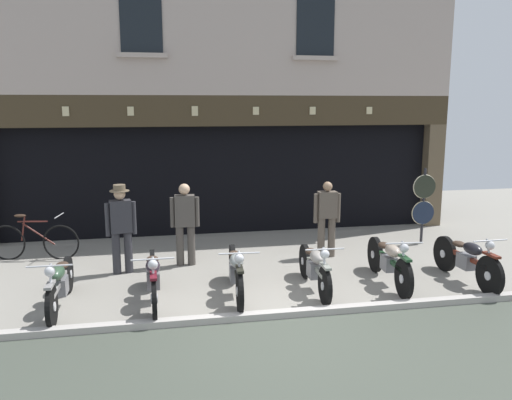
{
  "coord_description": "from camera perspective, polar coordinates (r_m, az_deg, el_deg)",
  "views": [
    {
      "loc": [
        -1.58,
        -6.97,
        3.12
      ],
      "look_at": [
        0.28,
        2.72,
        1.28
      ],
      "focal_mm": 36.45,
      "sensor_mm": 36.0,
      "label": 1
    }
  ],
  "objects": [
    {
      "name": "motorcycle_left",
      "position": [
        8.43,
        -11.22,
        -8.26
      ],
      "size": [
        0.62,
        2.08,
        0.92
      ],
      "rotation": [
        0.0,
        0.0,
        3.16
      ],
      "color": "black",
      "rests_on": "ground"
    },
    {
      "name": "motorcycle_far_left",
      "position": [
        8.6,
        -20.74,
        -8.51
      ],
      "size": [
        0.62,
        2.05,
        0.9
      ],
      "rotation": [
        0.0,
        0.0,
        3.14
      ],
      "color": "black",
      "rests_on": "ground"
    },
    {
      "name": "shop_facade",
      "position": [
        14.12,
        -4.42,
        5.0
      ],
      "size": [
        11.47,
        4.42,
        6.58
      ],
      "color": "black",
      "rests_on": "ground"
    },
    {
      "name": "shopkeeper_center",
      "position": [
        10.13,
        -7.8,
        -2.24
      ],
      "size": [
        0.56,
        0.25,
        1.61
      ],
      "rotation": [
        0.0,
        0.0,
        3.09
      ],
      "color": "#47423D",
      "rests_on": "ground"
    },
    {
      "name": "leaning_bicycle",
      "position": [
        11.43,
        -23.22,
        -4.15
      ],
      "size": [
        1.79,
        0.51,
        0.96
      ],
      "rotation": [
        0.0,
        0.0,
        -1.74
      ],
      "color": "black",
      "rests_on": "ground"
    },
    {
      "name": "salesman_right",
      "position": [
        10.7,
        7.79,
        -1.73
      ],
      "size": [
        0.56,
        0.25,
        1.56
      ],
      "rotation": [
        0.0,
        0.0,
        3.11
      ],
      "color": "brown",
      "rests_on": "ground"
    },
    {
      "name": "motorcycle_right",
      "position": [
        9.89,
        22.13,
        -6.0
      ],
      "size": [
        0.62,
        1.98,
        0.93
      ],
      "rotation": [
        0.0,
        0.0,
        3.17
      ],
      "color": "black",
      "rests_on": "ground"
    },
    {
      "name": "motorcycle_center_left",
      "position": [
        8.54,
        -2.22,
        -7.78
      ],
      "size": [
        0.62,
        2.08,
        0.93
      ],
      "rotation": [
        0.0,
        0.0,
        3.07
      ],
      "color": "black",
      "rests_on": "ground"
    },
    {
      "name": "tyre_sign_pole",
      "position": [
        12.17,
        17.92,
        -0.07
      ],
      "size": [
        0.54,
        0.06,
        1.71
      ],
      "color": "#232328",
      "rests_on": "ground"
    },
    {
      "name": "motorcycle_center_right",
      "position": [
        9.37,
        14.4,
        -6.46
      ],
      "size": [
        0.62,
        2.05,
        0.93
      ],
      "rotation": [
        0.0,
        0.0,
        3.06
      ],
      "color": "black",
      "rests_on": "ground"
    },
    {
      "name": "salesman_left",
      "position": [
        9.87,
        -14.59,
        -2.61
      ],
      "size": [
        0.55,
        0.36,
        1.67
      ],
      "rotation": [
        0.0,
        0.0,
        3.32
      ],
      "color": "#2D2D33",
      "rests_on": "ground"
    },
    {
      "name": "advert_board_near",
      "position": [
        12.48,
        -15.95,
        4.48
      ],
      "size": [
        0.78,
        0.03,
        0.9
      ],
      "color": "silver"
    },
    {
      "name": "ground",
      "position": [
        6.95,
        3.63,
        -16.49
      ],
      "size": [
        23.17,
        22.0,
        0.18
      ],
      "color": "gray"
    },
    {
      "name": "motorcycle_center",
      "position": [
        8.85,
        6.47,
        -7.3
      ],
      "size": [
        0.62,
        1.94,
        0.9
      ],
      "rotation": [
        0.0,
        0.0,
        3.1
      ],
      "color": "black",
      "rests_on": "ground"
    }
  ]
}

